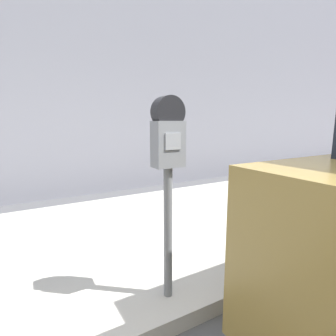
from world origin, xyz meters
The scene contains 2 objects.
sidewalk centered at (0.00, 2.20, 0.06)m, with size 24.00×2.80×0.12m.
parking_meter centered at (0.03, 1.03, 1.11)m, with size 0.20×0.13×1.38m.
Camera 1 is at (-0.81, -0.43, 1.33)m, focal length 28.00 mm.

